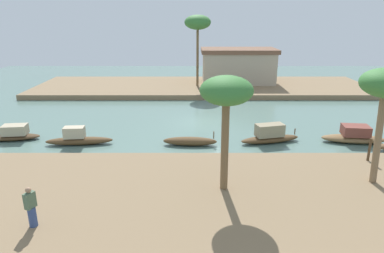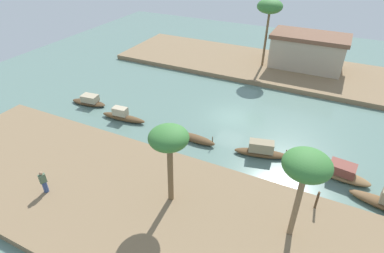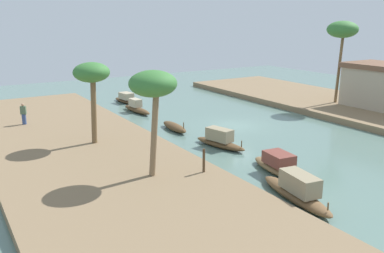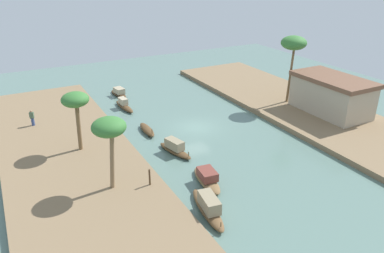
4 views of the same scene
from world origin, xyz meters
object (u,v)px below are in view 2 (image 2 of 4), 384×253
object	(u,v)px
sampan_with_red_awning	(340,172)
person_on_near_bank	(44,182)
sampan_foreground	(123,116)
sampan_downstream_large	(195,138)
mooring_post	(317,200)
palm_tree_left_near	(169,140)
palm_tree_left_far	(307,167)
palm_tree_right_tall	(270,7)
sampan_midstream	(261,150)
sampan_upstream_small	(89,101)
riverside_building	(308,51)

from	to	relation	value
sampan_with_red_awning	person_on_near_bank	xyz separation A→B (m)	(-16.95, -10.44, 0.83)
sampan_foreground	person_on_near_bank	bearing A→B (deg)	-86.48
sampan_downstream_large	mooring_post	bearing A→B (deg)	-17.63
palm_tree_left_near	mooring_post	bearing A→B (deg)	20.70
palm_tree_left_near	palm_tree_left_far	size ratio (longest dim) A/B	0.96
sampan_with_red_awning	palm_tree_right_tall	distance (m)	21.08
sampan_midstream	person_on_near_bank	bearing A→B (deg)	-151.09
person_on_near_bank	mooring_post	world-z (taller)	person_on_near_bank
sampan_foreground	palm_tree_left_near	distance (m)	12.29
sampan_upstream_small	sampan_foreground	bearing A→B (deg)	-17.68
palm_tree_left_near	person_on_near_bank	bearing A→B (deg)	-157.77
palm_tree_left_near	riverside_building	world-z (taller)	palm_tree_left_near
palm_tree_right_tall	sampan_midstream	bearing A→B (deg)	-74.88
sampan_midstream	sampan_upstream_small	size ratio (longest dim) A/B	1.12
riverside_building	palm_tree_right_tall	bearing A→B (deg)	-160.80
sampan_foreground	sampan_with_red_awning	world-z (taller)	sampan_foreground
sampan_upstream_small	sampan_with_red_awning	xyz separation A→B (m)	(23.18, -0.53, 0.06)
sampan_with_red_awning	mooring_post	bearing A→B (deg)	-98.30
sampan_downstream_large	riverside_building	distance (m)	20.20
palm_tree_left_far	palm_tree_right_tall	xyz separation A→B (m)	(-8.12, 23.72, 2.11)
sampan_with_red_awning	sampan_midstream	bearing A→B (deg)	-173.13
person_on_near_bank	riverside_building	size ratio (longest dim) A/B	0.19
mooring_post	palm_tree_left_far	bearing A→B (deg)	-112.73
sampan_foreground	palm_tree_right_tall	xyz separation A→B (m)	(8.17, 17.47, 6.88)
mooring_post	palm_tree_left_far	size ratio (longest dim) A/B	0.23
sampan_with_red_awning	palm_tree_left_far	distance (m)	8.43
palm_tree_right_tall	sampan_foreground	bearing A→B (deg)	-115.05
sampan_midstream	sampan_with_red_awning	distance (m)	5.66
sampan_upstream_small	palm_tree_right_tall	xyz separation A→B (m)	(12.91, 16.56, 6.90)
sampan_with_red_awning	person_on_near_bank	distance (m)	19.93
sampan_foreground	sampan_with_red_awning	bearing A→B (deg)	-3.71
palm_tree_left_far	mooring_post	bearing A→B (deg)	67.27
sampan_foreground	sampan_with_red_awning	distance (m)	18.44
sampan_with_red_awning	riverside_building	distance (m)	19.67
sampan_midstream	person_on_near_bank	world-z (taller)	person_on_near_bank
sampan_midstream	palm_tree_left_near	distance (m)	9.40
sampan_downstream_large	person_on_near_bank	world-z (taller)	person_on_near_bank
sampan_downstream_large	palm_tree_left_far	world-z (taller)	palm_tree_left_far
sampan_foreground	sampan_downstream_large	world-z (taller)	sampan_foreground
sampan_with_red_awning	sampan_downstream_large	world-z (taller)	sampan_with_red_awning
sampan_downstream_large	riverside_building	xyz separation A→B (m)	(5.54, 19.29, 2.25)
palm_tree_left_near	sampan_midstream	bearing A→B (deg)	62.95
sampan_midstream	riverside_building	world-z (taller)	riverside_building
sampan_midstream	sampan_downstream_large	size ratio (longest dim) A/B	1.18
sampan_midstream	sampan_upstream_small	bearing A→B (deg)	164.43
riverside_building	palm_tree_left_near	bearing A→B (deg)	-98.76
sampan_foreground	person_on_near_bank	xyz separation A→B (m)	(1.49, -10.06, 0.87)
mooring_post	palm_tree_right_tall	bearing A→B (deg)	113.17
sampan_upstream_small	mooring_post	xyz separation A→B (m)	(22.03, -4.77, 0.77)
sampan_downstream_large	person_on_near_bank	bearing A→B (deg)	-117.84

